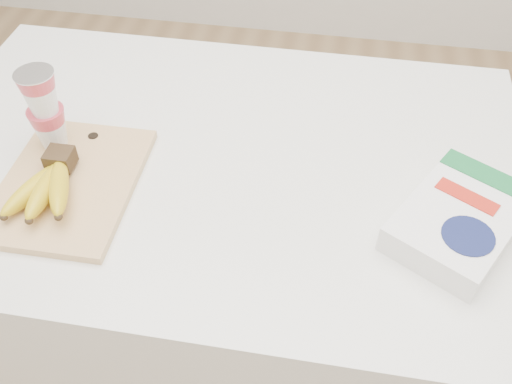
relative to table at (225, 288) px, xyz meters
The scene contains 5 objects.
table is the anchor object (origin of this frame).
cutting_board 0.53m from the table, 152.49° to the right, with size 0.24×0.32×0.02m, color #D5B375.
bananas 0.58m from the table, 147.86° to the right, with size 0.13×0.18×0.06m.
yogurt_stack 0.63m from the table, behind, with size 0.07×0.07×0.16m.
cereal_box 0.66m from the table, 14.44° to the right, with size 0.27×0.30×0.06m.
Camera 1 is at (0.21, -0.79, 1.64)m, focal length 40.00 mm.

